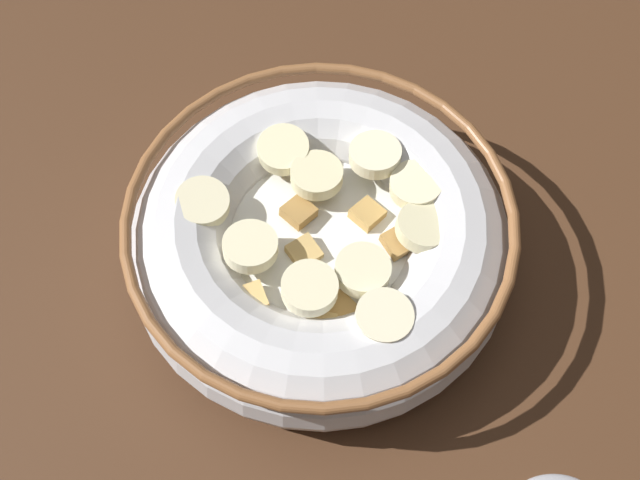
# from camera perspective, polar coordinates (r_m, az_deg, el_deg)

# --- Properties ---
(ground_plane) EXTENTS (1.30, 1.30, 0.02)m
(ground_plane) POSITION_cam_1_polar(r_m,az_deg,el_deg) (0.46, 0.00, -2.40)
(ground_plane) COLOR #472B19
(cereal_bowl) EXTENTS (0.20, 0.20, 0.06)m
(cereal_bowl) POSITION_cam_1_polar(r_m,az_deg,el_deg) (0.42, 0.02, -0.00)
(cereal_bowl) COLOR silver
(cereal_bowl) RESTS_ON ground_plane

